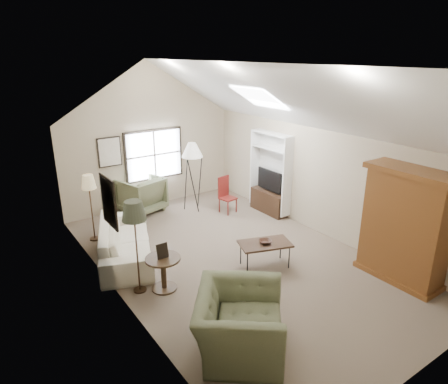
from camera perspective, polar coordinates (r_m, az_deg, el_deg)
room_shell at (r=7.59m, az=1.76°, el=12.13°), size 5.01×8.01×4.00m
window at (r=11.34m, az=-9.94°, el=5.26°), size 1.72×0.08×1.42m
skylight at (r=9.09m, az=5.07°, el=13.36°), size 0.80×1.20×0.52m
wall_art at (r=8.75m, az=-16.09°, el=2.44°), size 1.97×3.71×0.88m
armoire at (r=8.19m, az=24.50°, el=-4.44°), size 0.60×1.50×2.20m
tv_alcove at (r=10.69m, az=6.65°, el=2.89°), size 0.32×1.30×2.10m
media_console at (r=10.95m, az=6.40°, el=-1.40°), size 0.34×1.18×0.60m
tv_panel at (r=10.74m, az=6.53°, el=1.69°), size 0.05×0.90×0.55m
sofa at (r=8.81m, az=-13.92°, el=-6.70°), size 1.85×2.77×0.75m
armchair_near at (r=6.08m, az=2.22°, el=-18.21°), size 1.85×1.87×0.92m
armchair_far at (r=11.11m, az=-11.74°, el=-0.36°), size 1.30×1.32×0.97m
coffee_table at (r=8.27m, az=5.83°, el=-8.87°), size 1.16×0.88×0.53m
bowl at (r=8.14m, az=5.90°, el=-7.05°), size 0.31×0.31×0.06m
side_table at (r=7.56m, az=-8.62°, el=-11.42°), size 0.83×0.83×0.65m
side_chair at (r=10.80m, az=0.56°, el=-0.45°), size 0.45×0.45×1.00m
tripod_lamp at (r=10.88m, az=-4.48°, el=2.24°), size 0.69×0.69×1.93m
dark_lamp at (r=7.31m, az=-12.38°, el=-7.66°), size 0.55×0.55×1.80m
tan_lamp at (r=9.62m, az=-18.42°, el=-2.08°), size 0.42×0.42×1.62m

